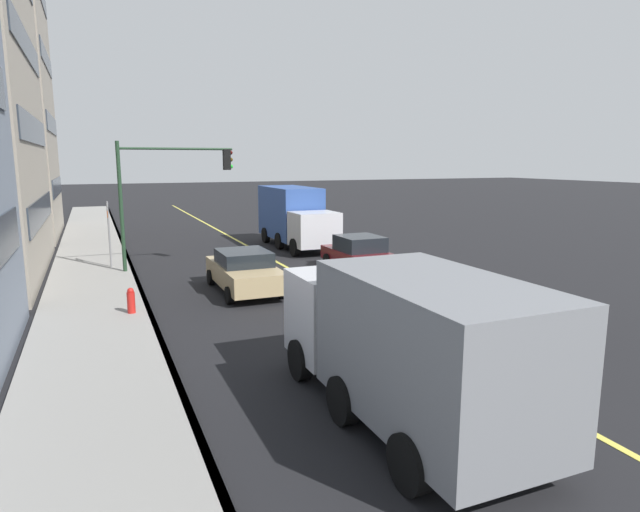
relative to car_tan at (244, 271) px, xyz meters
name	(u,v)px	position (x,y,z in m)	size (l,w,h in m)	color
ground	(315,283)	(0.31, -2.93, -0.78)	(200.00, 200.00, 0.00)	black
sidewalk_slab	(94,301)	(0.31, 5.14, -0.70)	(80.00, 3.33, 0.15)	gray
curb_edge	(143,297)	(0.31, 3.56, -0.70)	(80.00, 0.16, 0.15)	slate
lane_stripe_center	(315,283)	(0.31, -2.93, -0.77)	(80.00, 0.16, 0.01)	#D8CC4C
car_tan	(244,271)	(0.00, 0.00, 0.00)	(4.62, 2.08, 1.52)	tan
car_black	(483,303)	(-6.83, -5.26, -0.08)	(3.90, 2.07, 1.38)	black
car_maroon	(361,254)	(1.68, -5.64, -0.02)	(4.50, 2.08, 1.53)	#591116
truck_gray	(408,340)	(-10.89, -0.15, 0.77)	(6.52, 2.55, 2.86)	silver
truck_blue	(295,216)	(9.14, -5.34, 0.94)	(7.16, 2.43, 3.28)	silver
traffic_light_mast	(167,182)	(4.86, 1.99, 3.08)	(0.28, 4.84, 5.55)	#1E3823
street_sign_post	(109,230)	(6.14, 4.39, 1.00)	(0.60, 0.08, 3.02)	slate
fire_hydrant	(131,303)	(-1.93, 4.08, -0.31)	(0.24, 0.24, 0.94)	red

